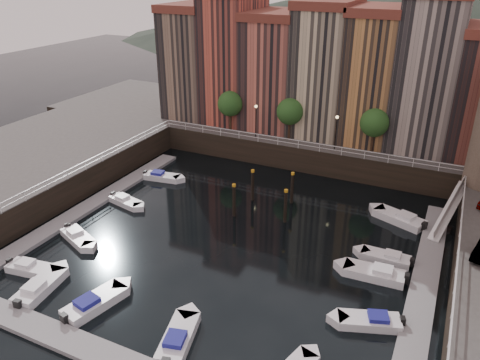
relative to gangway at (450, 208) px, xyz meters
The scene contains 23 objects.
ground 19.90m from the gangway, 149.68° to the right, with size 200.00×200.00×0.00m, color black.
quay_far 23.42m from the gangway, 136.90° to the left, with size 80.00×20.00×3.00m, color black.
quay_left 46.67m from the gangway, 165.10° to the right, with size 20.00×36.00×3.00m, color black.
dock_left 35.11m from the gangway, 161.72° to the right, with size 2.00×28.00×0.35m, color gray.
dock_right 11.17m from the gangway, 94.68° to the right, with size 2.00×28.00×0.35m, color gray.
mountains 101.35m from the gangway, 98.75° to the left, with size 145.00×100.00×18.00m.
far_terrace 21.31m from the gangway, 135.61° to the left, with size 48.70×10.30×17.50m.
promenade_trees 20.71m from the gangway, 156.02° to the left, with size 21.20×3.20×5.20m.
street_lamps 19.88m from the gangway, 158.31° to the left, with size 10.36×0.36×4.18m.
railings 17.95m from the gangway, 163.35° to the right, with size 36.08×34.04×0.52m.
gangway is the anchor object (origin of this frame).
mooring_pilings 17.35m from the gangway, 165.07° to the right, with size 5.31×5.43×3.78m.
boat_left_0 37.35m from the gangway, 143.14° to the right, with size 4.44×2.16×1.00m.
boat_left_1 34.43m from the gangway, 150.14° to the right, with size 4.48×3.03×1.01m.
boat_left_3 31.92m from the gangway, 162.46° to the right, with size 4.25×2.28×0.95m.
boat_left_4 30.68m from the gangway, behind, with size 4.52×2.21×1.02m.
boat_right_1 17.23m from the gangway, 102.72° to the right, with size 4.59×2.96×1.03m.
boat_right_2 12.08m from the gangway, 112.27° to the right, with size 5.05×2.05×1.15m.
boat_right_3 9.47m from the gangway, 116.23° to the right, with size 4.27×1.59×0.98m.
boat_right_4 4.52m from the gangway, 163.86° to the right, with size 5.25×3.54×1.19m.
boat_near_0 36.29m from the gangway, 138.72° to the right, with size 2.45×5.04×1.13m.
boat_near_1 32.45m from the gangway, 133.37° to the right, with size 2.87×5.21×1.17m.
boat_near_2 28.22m from the gangway, 121.81° to the right, with size 2.88×5.03×1.13m.
Camera 1 is at (16.03, -33.26, 22.76)m, focal length 35.00 mm.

